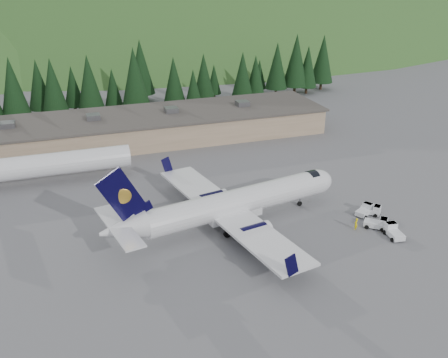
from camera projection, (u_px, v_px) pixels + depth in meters
ground at (238, 223)px, 67.41m from camera, size 600.00×600.00×0.00m
airliner at (232, 204)px, 65.73m from camera, size 34.35×32.43×11.44m
second_airliner at (40, 165)px, 77.72m from camera, size 27.50×11.00×10.05m
baggage_tug_a at (365, 210)px, 69.46m from camera, size 3.11×2.60×1.48m
baggage_tug_b at (372, 210)px, 69.47m from camera, size 2.86×2.89×1.45m
baggage_tug_c at (393, 231)px, 63.89m from camera, size 2.13×3.16×1.60m
terminal_building at (147, 127)px, 97.78m from camera, size 71.00×17.00×6.10m
baggage_tug_d at (378, 223)px, 65.83m from camera, size 3.17×3.05×1.57m
ramp_worker at (356, 224)px, 65.45m from camera, size 0.72×0.66×1.66m
tree_line at (133, 78)px, 115.25m from camera, size 114.48×18.16×14.40m
hills at (199, 172)px, 296.16m from camera, size 614.00×330.00×300.00m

